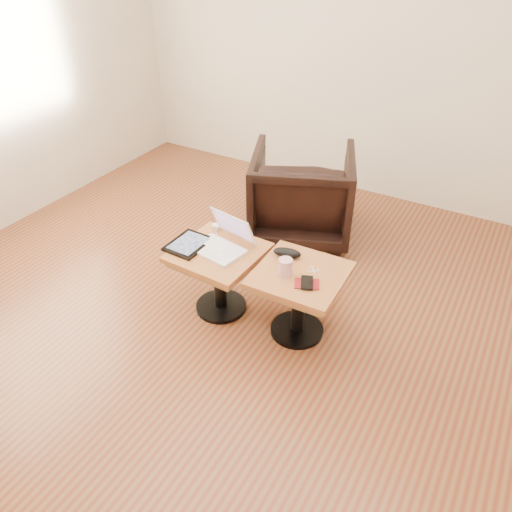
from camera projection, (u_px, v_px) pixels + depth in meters
The scene contains 11 objects.
room_shell at pixel (221, 118), 2.13m from camera, with size 4.52×4.52×2.71m.
side_table_left at pixel (219, 266), 2.98m from camera, with size 0.50×0.50×0.44m.
side_table_right at pixel (299, 288), 2.81m from camera, with size 0.50×0.50×0.44m.
laptop at pixel (223, 242), 2.92m from camera, with size 0.34×0.33×0.20m.
tablet at pixel (189, 244), 2.96m from camera, with size 0.21×0.27×0.02m.
charging_adapter at pixel (216, 226), 3.12m from camera, with size 0.04×0.04×0.03m, color white.
glasses_case at pixel (287, 253), 2.86m from camera, with size 0.16×0.07×0.05m, color black.
striped_cup at pixel (285, 267), 2.70m from camera, with size 0.08×0.08×0.10m, color #D0556D.
earbuds_tangle at pixel (315, 270), 2.76m from camera, with size 0.07×0.05×0.01m.
phone_on_sleeve at pixel (307, 283), 2.66m from camera, with size 0.16×0.14×0.02m.
armchair at pixel (302, 194), 3.71m from camera, with size 0.73×0.75×0.68m, color black.
Camera 1 is at (1.17, -1.73, 2.09)m, focal length 35.00 mm.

